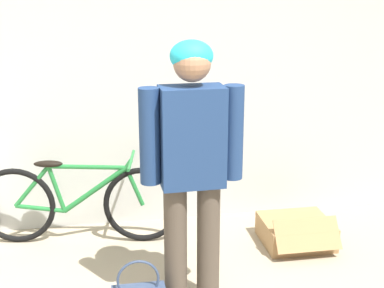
# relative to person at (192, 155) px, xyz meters

# --- Properties ---
(wall_back) EXTENTS (8.00, 0.07, 2.60)m
(wall_back) POSITION_rel_person_xyz_m (-0.27, 1.30, 0.32)
(wall_back) COLOR silver
(wall_back) RESTS_ON ground_plane
(person) EXTENTS (0.62, 0.24, 1.66)m
(person) POSITION_rel_person_xyz_m (0.00, 0.00, 0.00)
(person) COLOR #4C4238
(person) RESTS_ON ground_plane
(bicycle) EXTENTS (1.59, 0.46, 0.69)m
(bicycle) POSITION_rel_person_xyz_m (-0.72, 0.97, -0.65)
(bicycle) COLOR black
(bicycle) RESTS_ON ground_plane
(cardboard_box) EXTENTS (0.52, 0.55, 0.28)m
(cardboard_box) POSITION_rel_person_xyz_m (0.94, 0.66, -0.89)
(cardboard_box) COLOR #A87F51
(cardboard_box) RESTS_ON ground_plane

